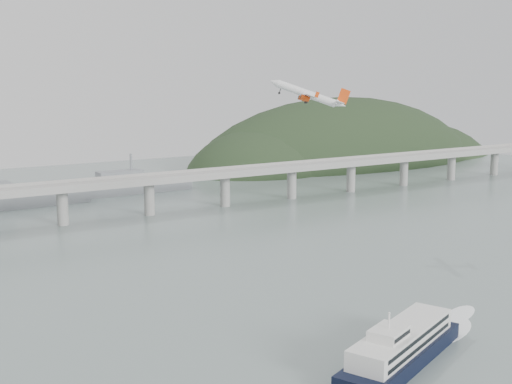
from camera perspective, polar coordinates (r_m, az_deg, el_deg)
ground at (r=221.76m, az=7.81°, el=-11.25°), size 900.00×900.00×0.00m
bridge at (r=386.31m, az=-11.79°, el=0.34°), size 800.00×22.00×23.90m
headland at (r=652.19m, az=8.08°, el=0.90°), size 365.00×155.00×156.00m
ferry at (r=198.55m, az=12.03°, el=-12.49°), size 86.89×42.10×17.23m
airliner at (r=275.22m, az=4.40°, el=8.09°), size 28.87×27.86×13.14m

